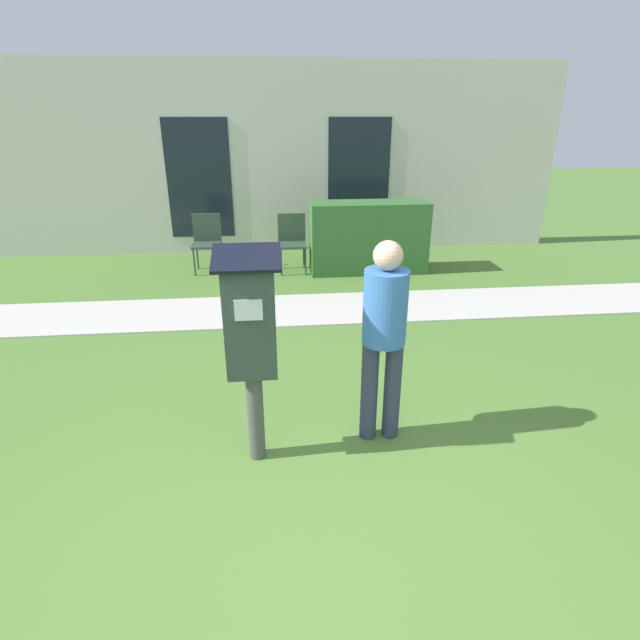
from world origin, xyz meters
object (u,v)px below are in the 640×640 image
Objects in this scene: person_standing at (384,329)px; outdoor_chair_middle at (292,238)px; parking_meter at (251,332)px; outdoor_chair_left at (207,238)px.

person_standing is 1.76× the size of outdoor_chair_middle.
parking_meter reaches higher than outdoor_chair_left.
person_standing is at bearing -88.56° from outdoor_chair_middle.
outdoor_chair_middle is (0.49, 4.72, -0.49)m from parking_meter.
parking_meter is 4.77m from outdoor_chair_middle.
parking_meter is 0.97m from person_standing.
parking_meter reaches higher than person_standing.
parking_meter reaches higher than outdoor_chair_middle.
outdoor_chair_left is at bearing 127.38° from person_standing.
person_standing is at bearing 9.63° from parking_meter.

